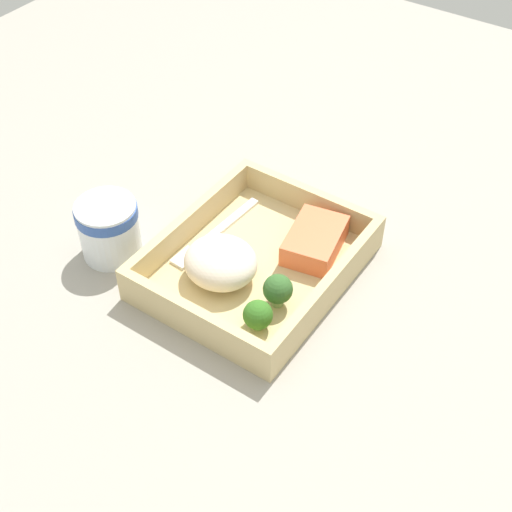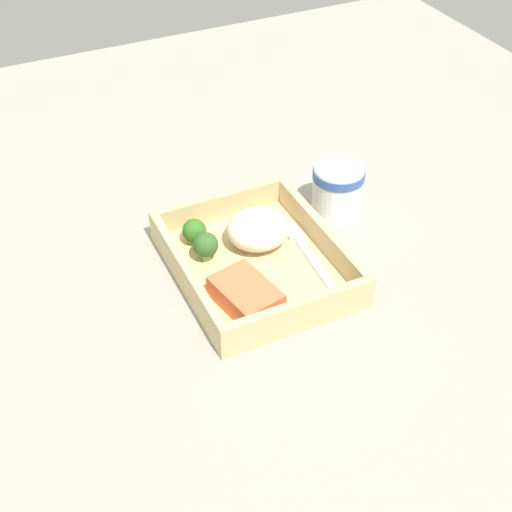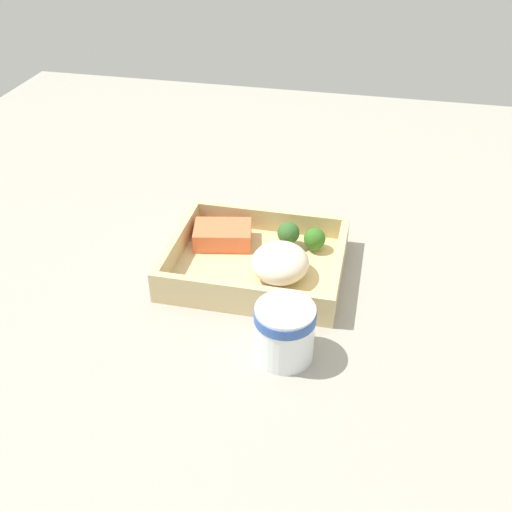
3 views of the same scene
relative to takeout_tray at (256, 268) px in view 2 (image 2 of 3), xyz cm
name	(u,v)px [view 2 (image 2 of 3)]	position (x,y,z in cm)	size (l,w,h in cm)	color
ground_plane	(256,276)	(0.00, 0.00, -1.60)	(160.00, 160.00, 2.00)	#9E988D
takeout_tray	(256,268)	(0.00, 0.00, 0.00)	(26.17, 21.62, 1.20)	#CEB67F
tray_rim	(256,254)	(0.00, 0.00, 2.45)	(26.17, 21.62, 3.70)	#CEB67F
salmon_fillet	(246,295)	(-6.44, 4.53, 2.12)	(9.02, 6.18, 3.03)	#F36D41
mashed_potatoes	(258,229)	(4.12, -2.29, 3.11)	(8.45, 9.05, 5.01)	beige
broccoli_floret_1	(206,245)	(3.96, 5.76, 3.07)	(3.52, 3.52, 4.34)	#83A565
broccoli_floret_2	(194,231)	(8.12, 5.81, 2.61)	(3.43, 3.43, 3.80)	#73A34F
fork	(307,252)	(-0.94, -7.50, 0.82)	(15.87, 2.69, 0.44)	white
paper_cup	(338,187)	(7.44, -17.13, 3.76)	(7.78, 7.78, 7.81)	white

